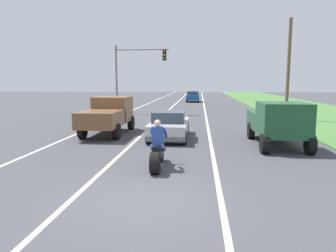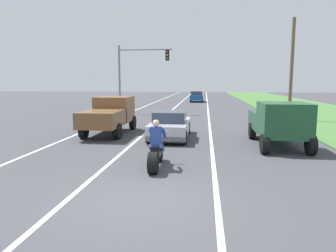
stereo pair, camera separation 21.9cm
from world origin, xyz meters
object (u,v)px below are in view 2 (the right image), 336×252
at_px(sports_car_silver, 170,126).
at_px(traffic_light_mast_near, 136,68).
at_px(distant_car_far_ahead, 197,96).
at_px(pickup_truck_left_lane_brown, 110,114).
at_px(pickup_truck_right_shoulder_dark_green, 278,121).
at_px(motorcycle_with_rider, 156,151).

height_order(sports_car_silver, traffic_light_mast_near, traffic_light_mast_near).
height_order(sports_car_silver, distant_car_far_ahead, distant_car_far_ahead).
bearing_deg(pickup_truck_left_lane_brown, pickup_truck_right_shoulder_dark_green, -15.62).
height_order(motorcycle_with_rider, pickup_truck_right_shoulder_dark_green, pickup_truck_right_shoulder_dark_green).
bearing_deg(traffic_light_mast_near, motorcycle_with_rider, -75.51).
xyz_separation_m(sports_car_silver, pickup_truck_right_shoulder_dark_green, (4.96, -1.36, 0.48)).
bearing_deg(sports_car_silver, pickup_truck_left_lane_brown, 163.92).
bearing_deg(distant_car_far_ahead, pickup_truck_left_lane_brown, -98.12).
bearing_deg(sports_car_silver, distant_car_far_ahead, 88.90).
xyz_separation_m(sports_car_silver, pickup_truck_left_lane_brown, (-3.43, 0.99, 0.48)).
bearing_deg(pickup_truck_right_shoulder_dark_green, distant_car_far_ahead, 98.26).
bearing_deg(pickup_truck_right_shoulder_dark_green, traffic_light_mast_near, 125.05).
relative_size(pickup_truck_left_lane_brown, distant_car_far_ahead, 1.20).
bearing_deg(motorcycle_with_rider, traffic_light_mast_near, 104.49).
bearing_deg(pickup_truck_right_shoulder_dark_green, pickup_truck_left_lane_brown, 164.38).
xyz_separation_m(motorcycle_with_rider, traffic_light_mast_near, (-4.56, 17.63, 3.42)).
relative_size(pickup_truck_left_lane_brown, traffic_light_mast_near, 0.80).
bearing_deg(traffic_light_mast_near, distant_car_far_ahead, 73.77).
bearing_deg(distant_car_far_ahead, sports_car_silver, -91.10).
height_order(sports_car_silver, pickup_truck_left_lane_brown, pickup_truck_left_lane_brown).
distance_m(sports_car_silver, distant_car_far_ahead, 28.96).
distance_m(sports_car_silver, traffic_light_mast_near, 13.19).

